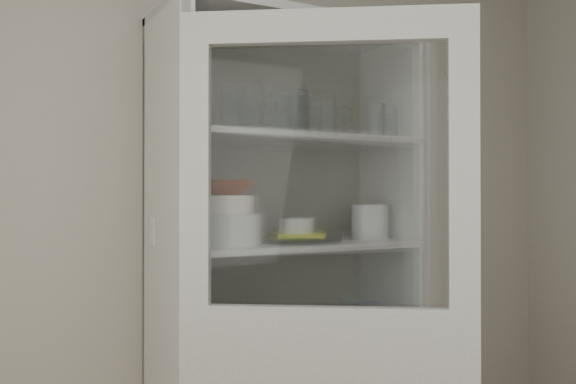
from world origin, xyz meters
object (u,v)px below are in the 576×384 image
pantry_cabinet (280,323)px  glass_platter (296,239)px  plate_stack_back (177,231)px  terracotta_bowl (225,188)px  cupboard_door (327,382)px  goblet_0 (237,114)px  mug_white (370,331)px  mug_blue (372,328)px  goblet_2 (280,115)px  plate_stack_front (225,230)px  goblet_3 (344,123)px  teal_jar (283,330)px  measuring_cups (264,351)px  cream_bowl (225,205)px  white_canister (183,342)px  goblet_1 (276,116)px  mug_teal (352,322)px  yellow_trivet (296,235)px  white_ramekin (296,226)px  grey_bowl_stack (370,222)px

pantry_cabinet → glass_platter: 0.34m
plate_stack_back → terracotta_bowl: bearing=-47.2°
cupboard_door → glass_platter: bearing=105.5°
goblet_0 → mug_white: bearing=-20.2°
goblet_0 → mug_blue: bearing=-17.7°
goblet_2 → mug_blue: size_ratio=1.47×
plate_stack_front → goblet_3: bearing=15.3°
glass_platter → mug_white: 0.47m
glass_platter → teal_jar: size_ratio=3.28×
measuring_cups → cream_bowl: bearing=168.5°
glass_platter → measuring_cups: bearing=-158.7°
pantry_cabinet → goblet_2: (0.00, 0.01, 0.82)m
white_canister → pantry_cabinet: bearing=5.6°
goblet_1 → white_canister: goblet_1 is taller
terracotta_bowl → mug_blue: 0.83m
mug_teal → goblet_2: bearing=170.3°
plate_stack_front → yellow_trivet: (0.31, 0.04, -0.03)m
plate_stack_front → measuring_cups: plate_stack_front is taller
cream_bowl → measuring_cups: 0.54m
measuring_cups → goblet_2: bearing=45.5°
plate_stack_front → measuring_cups: 0.46m
goblet_1 → plate_stack_back: bearing=-176.0°
glass_platter → white_ramekin: white_ramekin is taller
mug_blue → teal_jar: size_ratio=1.20×
grey_bowl_stack → mug_teal: grey_bowl_stack is taller
cupboard_door → plate_stack_back: 0.77m
cream_bowl → white_canister: size_ratio=1.72×
goblet_2 → terracotta_bowl: goblet_2 is taller
yellow_trivet → grey_bowl_stack: 0.34m
goblet_2 → teal_jar: (0.01, -0.01, -0.84)m
mug_white → yellow_trivet: bearing=148.9°
terracotta_bowl → teal_jar: size_ratio=2.01×
white_ramekin → measuring_cups: bearing=-158.7°
goblet_0 → teal_jar: 0.85m
goblet_1 → measuring_cups: goblet_1 is taller
goblet_3 → grey_bowl_stack: (0.03, -0.14, -0.42)m
plate_stack_front → teal_jar: bearing=19.6°
terracotta_bowl → mug_white: bearing=-4.6°
goblet_0 → mug_white: (0.49, -0.18, -0.84)m
pantry_cabinet → teal_jar: size_ratio=19.66×
goblet_3 → mug_blue: 0.86m
cream_bowl → mug_blue: cream_bowl is taller
terracotta_bowl → white_ramekin: terracotta_bowl is taller
plate_stack_front → white_ramekin: size_ratio=1.88×
pantry_cabinet → goblet_1: (0.01, 0.06, 0.82)m
pantry_cabinet → white_canister: pantry_cabinet is taller
cupboard_door → measuring_cups: 0.40m
goblet_2 → goblet_3: 0.34m
plate_stack_front → white_canister: bearing=151.6°
glass_platter → mug_white: bearing=-17.0°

